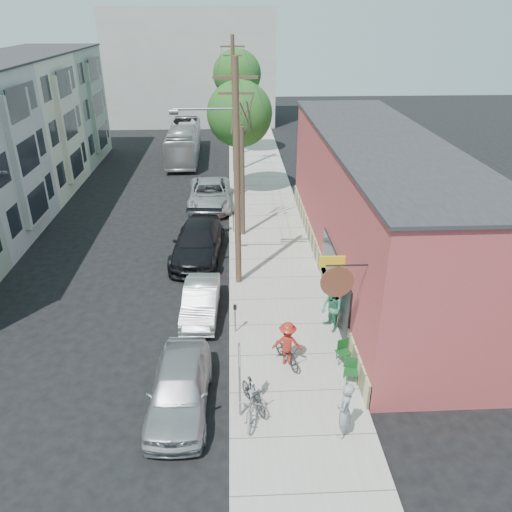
{
  "coord_description": "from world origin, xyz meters",
  "views": [
    {
      "loc": [
        2.28,
        -17.02,
        11.78
      ],
      "look_at": [
        3.27,
        3.63,
        1.5
      ],
      "focal_mm": 35.0,
      "sensor_mm": 36.0,
      "label": 1
    }
  ],
  "objects_px": {
    "sign_post": "(240,373)",
    "car_1": "(201,301)",
    "utility_pole_near": "(235,174)",
    "patio_chair_a": "(343,352)",
    "tree_leafy_mid": "(240,114)",
    "patron_grey": "(345,411)",
    "bus": "(184,142)",
    "patio_chair_b": "(351,371)",
    "cyclist": "(287,343)",
    "car_3": "(210,194)",
    "parking_meter_far": "(233,218)",
    "car_0": "(180,388)",
    "parked_bike_b": "(252,404)",
    "parked_bike_a": "(253,395)",
    "tree_bare": "(243,183)",
    "car_2": "(198,242)",
    "parking_meter_near": "(235,314)",
    "tree_leafy_far": "(237,74)",
    "patron_green": "(332,309)"
  },
  "relations": [
    {
      "from": "car_2",
      "to": "parked_bike_b",
      "type": "bearing_deg",
      "value": -73.91
    },
    {
      "from": "tree_leafy_mid",
      "to": "car_2",
      "type": "distance_m",
      "value": 10.98
    },
    {
      "from": "patio_chair_b",
      "to": "parked_bike_b",
      "type": "distance_m",
      "value": 3.79
    },
    {
      "from": "parked_bike_a",
      "to": "patio_chair_a",
      "type": "bearing_deg",
      "value": 7.39
    },
    {
      "from": "car_0",
      "to": "patron_green",
      "type": "bearing_deg",
      "value": 36.59
    },
    {
      "from": "tree_leafy_mid",
      "to": "bus",
      "type": "bearing_deg",
      "value": 115.25
    },
    {
      "from": "sign_post",
      "to": "patron_grey",
      "type": "distance_m",
      "value": 3.32
    },
    {
      "from": "parked_bike_a",
      "to": "tree_leafy_mid",
      "type": "bearing_deg",
      "value": 65.05
    },
    {
      "from": "tree_leafy_mid",
      "to": "patio_chair_a",
      "type": "bearing_deg",
      "value": -79.89
    },
    {
      "from": "parking_meter_near",
      "to": "car_2",
      "type": "bearing_deg",
      "value": 104.71
    },
    {
      "from": "car_1",
      "to": "car_2",
      "type": "bearing_deg",
      "value": 96.56
    },
    {
      "from": "parking_meter_far",
      "to": "car_2",
      "type": "relative_size",
      "value": 0.21
    },
    {
      "from": "cyclist",
      "to": "tree_leafy_mid",
      "type": "bearing_deg",
      "value": -77.73
    },
    {
      "from": "tree_bare",
      "to": "car_0",
      "type": "xyz_separation_m",
      "value": [
        -2.39,
        -13.67,
        -2.39
      ]
    },
    {
      "from": "parking_meter_far",
      "to": "car_3",
      "type": "xyz_separation_m",
      "value": [
        -1.52,
        4.69,
        -0.16
      ]
    },
    {
      "from": "patio_chair_a",
      "to": "car_0",
      "type": "relative_size",
      "value": 0.18
    },
    {
      "from": "sign_post",
      "to": "tree_leafy_far",
      "type": "distance_m",
      "value": 32.14
    },
    {
      "from": "patron_grey",
      "to": "bus",
      "type": "height_order",
      "value": "bus"
    },
    {
      "from": "patio_chair_a",
      "to": "car_3",
      "type": "xyz_separation_m",
      "value": [
        -5.43,
        16.81,
        0.23
      ]
    },
    {
      "from": "parking_meter_far",
      "to": "patron_grey",
      "type": "relative_size",
      "value": 0.65
    },
    {
      "from": "tree_bare",
      "to": "patio_chair_a",
      "type": "height_order",
      "value": "tree_bare"
    },
    {
      "from": "patron_grey",
      "to": "car_3",
      "type": "height_order",
      "value": "patron_grey"
    },
    {
      "from": "sign_post",
      "to": "car_3",
      "type": "bearing_deg",
      "value": 94.8
    },
    {
      "from": "car_1",
      "to": "patio_chair_b",
      "type": "bearing_deg",
      "value": -39.02
    },
    {
      "from": "parking_meter_far",
      "to": "bus",
      "type": "xyz_separation_m",
      "value": [
        -4.14,
        16.65,
        0.46
      ]
    },
    {
      "from": "patron_grey",
      "to": "car_1",
      "type": "distance_m",
      "value": 8.49
    },
    {
      "from": "patio_chair_a",
      "to": "car_1",
      "type": "height_order",
      "value": "car_1"
    },
    {
      "from": "bus",
      "to": "patron_grey",
      "type": "bearing_deg",
      "value": -77.88
    },
    {
      "from": "tree_leafy_far",
      "to": "bus",
      "type": "distance_m",
      "value": 7.2
    },
    {
      "from": "sign_post",
      "to": "utility_pole_near",
      "type": "distance_m",
      "value": 9.41
    },
    {
      "from": "tree_leafy_mid",
      "to": "tree_leafy_far",
      "type": "distance_m",
      "value": 10.51
    },
    {
      "from": "car_2",
      "to": "bus",
      "type": "xyz_separation_m",
      "value": [
        -2.27,
        19.53,
        0.59
      ]
    },
    {
      "from": "patio_chair_b",
      "to": "car_1",
      "type": "xyz_separation_m",
      "value": [
        -5.4,
        4.74,
        0.08
      ]
    },
    {
      "from": "tree_bare",
      "to": "tree_leafy_mid",
      "type": "distance_m",
      "value": 7.44
    },
    {
      "from": "parking_meter_near",
      "to": "parking_meter_far",
      "type": "relative_size",
      "value": 1.0
    },
    {
      "from": "patron_grey",
      "to": "cyclist",
      "type": "relative_size",
      "value": 1.11
    },
    {
      "from": "tree_leafy_mid",
      "to": "utility_pole_near",
      "type": "bearing_deg",
      "value": -91.86
    },
    {
      "from": "bus",
      "to": "tree_bare",
      "type": "bearing_deg",
      "value": -75.26
    },
    {
      "from": "tree_bare",
      "to": "parked_bike_a",
      "type": "height_order",
      "value": "tree_bare"
    },
    {
      "from": "utility_pole_near",
      "to": "tree_leafy_mid",
      "type": "bearing_deg",
      "value": 88.14
    },
    {
      "from": "car_0",
      "to": "parking_meter_near",
      "type": "bearing_deg",
      "value": 66.83
    },
    {
      "from": "car_1",
      "to": "car_2",
      "type": "distance_m",
      "value": 5.59
    },
    {
      "from": "cyclist",
      "to": "car_3",
      "type": "xyz_separation_m",
      "value": [
        -3.37,
        16.74,
        -0.18
      ]
    },
    {
      "from": "parked_bike_b",
      "to": "bus",
      "type": "distance_m",
      "value": 31.67
    },
    {
      "from": "parked_bike_a",
      "to": "car_0",
      "type": "height_order",
      "value": "car_0"
    },
    {
      "from": "tree_bare",
      "to": "parked_bike_a",
      "type": "bearing_deg",
      "value": -90.05
    },
    {
      "from": "patron_grey",
      "to": "bus",
      "type": "xyz_separation_m",
      "value": [
        -7.33,
        32.21,
        0.35
      ]
    },
    {
      "from": "cyclist",
      "to": "patron_grey",
      "type": "bearing_deg",
      "value": 119.14
    },
    {
      "from": "sign_post",
      "to": "car_1",
      "type": "bearing_deg",
      "value": 104.16
    },
    {
      "from": "utility_pole_near",
      "to": "cyclist",
      "type": "distance_m",
      "value": 7.76
    }
  ]
}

